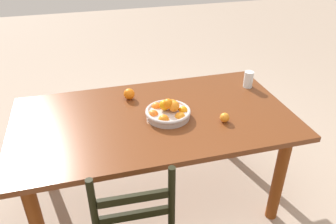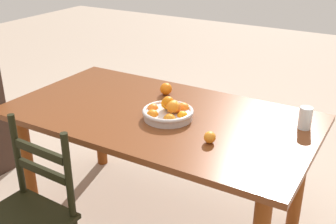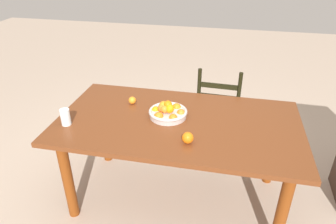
# 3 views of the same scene
# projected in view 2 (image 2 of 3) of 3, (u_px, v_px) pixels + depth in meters

# --- Properties ---
(ground_plane) EXTENTS (12.00, 12.00, 0.00)m
(ground_plane) POSITION_uv_depth(u_px,v_px,m) (160.00, 218.00, 2.79)
(ground_plane) COLOR tan
(dining_table) EXTENTS (1.83, 1.00, 0.77)m
(dining_table) POSITION_uv_depth(u_px,v_px,m) (159.00, 129.00, 2.52)
(dining_table) COLOR brown
(dining_table) RESTS_ON ground
(chair_near_window) EXTENTS (0.45, 0.45, 0.93)m
(chair_near_window) POSITION_uv_depth(u_px,v_px,m) (25.00, 221.00, 2.07)
(chair_near_window) COLOR black
(chair_near_window) RESTS_ON ground
(fruit_bowl) EXTENTS (0.30, 0.30, 0.14)m
(fruit_bowl) POSITION_uv_depth(u_px,v_px,m) (169.00, 112.00, 2.39)
(fruit_bowl) COLOR #C0B4AF
(fruit_bowl) RESTS_ON dining_table
(orange_loose_0) EXTENTS (0.06, 0.06, 0.06)m
(orange_loose_0) POSITION_uv_depth(u_px,v_px,m) (210.00, 137.00, 2.12)
(orange_loose_0) COLOR orange
(orange_loose_0) RESTS_ON dining_table
(orange_loose_1) EXTENTS (0.08, 0.08, 0.08)m
(orange_loose_1) POSITION_uv_depth(u_px,v_px,m) (166.00, 89.00, 2.73)
(orange_loose_1) COLOR orange
(orange_loose_1) RESTS_ON dining_table
(drinking_glass) EXTENTS (0.07, 0.07, 0.12)m
(drinking_glass) POSITION_uv_depth(u_px,v_px,m) (305.00, 118.00, 2.26)
(drinking_glass) COLOR silver
(drinking_glass) RESTS_ON dining_table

